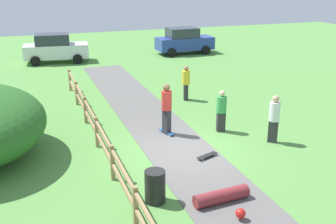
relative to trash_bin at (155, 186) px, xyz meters
name	(u,v)px	position (x,y,z in m)	size (l,w,h in m)	color
ground_plane	(179,150)	(1.80, 2.89, -0.45)	(60.00, 60.00, 0.00)	#568E42
asphalt_path	(179,150)	(1.80, 2.89, -0.44)	(2.40, 28.00, 0.02)	#605E5B
wooden_fence	(104,143)	(-0.80, 2.89, 0.22)	(0.12, 18.12, 1.10)	#997A51
trash_bin	(155,186)	(0.00, 0.00, 0.00)	(0.56, 0.56, 0.90)	black
skater_riding	(167,106)	(1.90, 4.48, 0.66)	(0.48, 0.82, 1.94)	#265999
skater_fallen	(223,197)	(1.65, -0.73, -0.25)	(1.60, 1.28, 0.36)	maroon
skateboard_loose	(207,156)	(2.46, 2.01, -0.36)	(0.82, 0.47, 0.08)	black
bystander_yellow	(186,81)	(4.23, 8.35, 0.46)	(0.47, 0.47, 1.65)	#2D2D33
bystander_green	(221,109)	(3.97, 4.08, 0.44)	(0.44, 0.44, 1.63)	#2D2D33
bystander_white	(274,117)	(5.25, 2.46, 0.52)	(0.54, 0.54, 1.76)	#2D2D33
parked_car_white	(55,48)	(-0.86, 19.33, 0.51)	(4.33, 2.29, 1.92)	silver
parked_car_blue	(184,41)	(8.49, 19.32, 0.51)	(4.22, 2.04, 1.92)	#283D99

